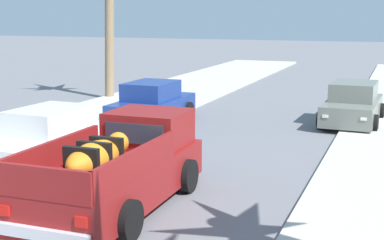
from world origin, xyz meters
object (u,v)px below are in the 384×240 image
pickup_truck (120,169)px  car_left_mid (353,105)px  car_right_mid (49,139)px  car_right_near (152,104)px

pickup_truck → car_left_mid: bearing=71.0°
car_left_mid → car_right_mid: (-7.03, -8.69, 0.00)m
car_left_mid → car_right_mid: size_ratio=1.00×
pickup_truck → car_right_mid: pickup_truck is taller
pickup_truck → car_right_near: pickup_truck is taller
car_right_mid → car_right_near: bearing=89.0°
car_right_near → pickup_truck: bearing=-69.3°
car_right_near → car_left_mid: 7.33m
car_left_mid → car_right_mid: 11.18m
pickup_truck → car_right_mid: (-3.30, 2.17, -0.10)m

